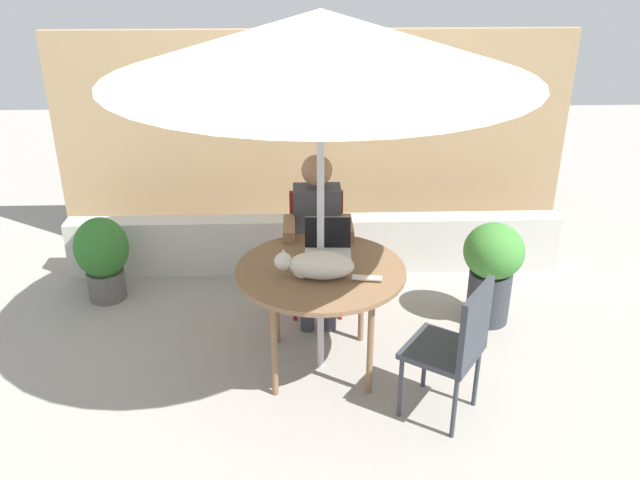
% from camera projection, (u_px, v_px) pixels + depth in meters
% --- Properties ---
extents(ground_plane, '(14.00, 14.00, 0.00)m').
position_uv_depth(ground_plane, '(321.00, 365.00, 4.50)').
color(ground_plane, gray).
extents(fence_back, '(4.56, 0.08, 1.89)m').
position_uv_depth(fence_back, '(312.00, 138.00, 6.02)').
color(fence_back, tan).
rests_on(fence_back, ground).
extents(planter_wall_low, '(4.10, 0.20, 0.48)m').
position_uv_depth(planter_wall_low, '(315.00, 244.00, 5.66)').
color(planter_wall_low, beige).
rests_on(planter_wall_low, ground).
extents(patio_table, '(1.07, 1.07, 0.73)m').
position_uv_depth(patio_table, '(321.00, 277.00, 4.21)').
color(patio_table, brown).
rests_on(patio_table, ground).
extents(patio_umbrella, '(2.41, 2.41, 2.28)m').
position_uv_depth(patio_umbrella, '(321.00, 44.00, 3.61)').
color(patio_umbrella, '#B7B7BC').
rests_on(patio_umbrella, ground).
extents(chair_occupied, '(0.40, 0.40, 0.89)m').
position_uv_depth(chair_occupied, '(317.00, 241.00, 5.03)').
color(chair_occupied, maroon).
rests_on(chair_occupied, ground).
extents(chair_empty, '(0.56, 0.56, 0.89)m').
position_uv_depth(chair_empty, '(457.00, 342.00, 3.82)').
color(chair_empty, '#33383F').
rests_on(chair_empty, ground).
extents(person_seated, '(0.48, 0.48, 1.23)m').
position_uv_depth(person_seated, '(317.00, 230.00, 4.81)').
color(person_seated, '#3F3F47').
rests_on(person_seated, ground).
extents(laptop, '(0.31, 0.26, 0.21)m').
position_uv_depth(laptop, '(328.00, 243.00, 4.38)').
color(laptop, silver).
rests_on(laptop, patio_table).
extents(cat, '(0.65, 0.23, 0.17)m').
position_uv_depth(cat, '(316.00, 266.00, 4.05)').
color(cat, silver).
rests_on(cat, patio_table).
extents(potted_plant_near_fence, '(0.41, 0.41, 0.68)m').
position_uv_depth(potted_plant_near_fence, '(102.00, 255.00, 5.16)').
color(potted_plant_near_fence, '#595654').
rests_on(potted_plant_near_fence, ground).
extents(potted_plant_by_chair, '(0.43, 0.43, 0.77)m').
position_uv_depth(potted_plant_by_chair, '(492.00, 267.00, 4.84)').
color(potted_plant_by_chair, '#33383D').
rests_on(potted_plant_by_chair, ground).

